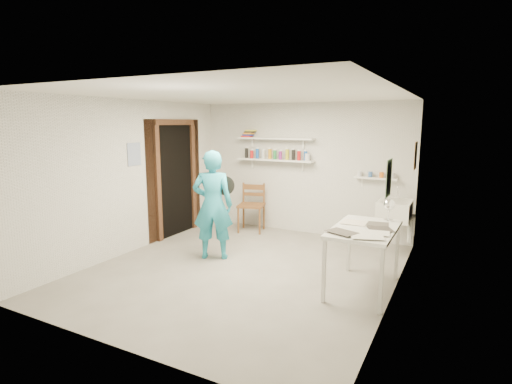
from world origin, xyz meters
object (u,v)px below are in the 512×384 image
at_px(man, 213,205).
at_px(wall_clock, 225,186).
at_px(belfast_sink, 395,210).
at_px(work_table, 363,259).
at_px(desk_lamp, 389,204).
at_px(wooden_chair, 251,205).

xyz_separation_m(man, wall_clock, (0.09, 0.20, 0.27)).
relative_size(belfast_sink, man, 0.36).
distance_m(man, wall_clock, 0.35).
relative_size(belfast_sink, wall_clock, 2.03).
bearing_deg(man, work_table, 151.24).
distance_m(work_table, desk_lamp, 0.80).
bearing_deg(work_table, man, 176.21).
bearing_deg(work_table, desk_lamp, 67.58).
relative_size(man, wall_clock, 5.56).
relative_size(wooden_chair, desk_lamp, 6.74).
bearing_deg(wall_clock, work_table, -34.05).
xyz_separation_m(wooden_chair, work_table, (2.49, -1.75, -0.10)).
xyz_separation_m(wooden_chair, desk_lamp, (2.68, -1.27, 0.51)).
relative_size(man, work_table, 1.38).
relative_size(wall_clock, work_table, 0.25).
height_order(belfast_sink, wall_clock, wall_clock).
distance_m(belfast_sink, desk_lamp, 1.18).
bearing_deg(man, desk_lamp, 162.47).
bearing_deg(belfast_sink, desk_lamp, -85.64).
height_order(wall_clock, wooden_chair, wall_clock).
bearing_deg(work_table, belfast_sink, 86.09).
distance_m(man, desk_lamp, 2.51).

